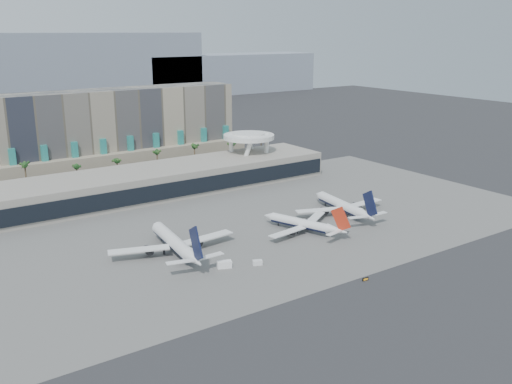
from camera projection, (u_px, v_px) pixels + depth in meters
ground at (311, 276)px, 174.40m from camera, size 900.00×900.00×0.00m
apron_pad at (218, 226)px, 218.00m from camera, size 260.00×130.00×0.06m
mountain_ridge at (23, 76)px, 554.02m from camera, size 680.00×60.00×70.00m
hotel at (122, 135)px, 313.53m from camera, size 140.00×30.00×42.00m
terminal at (156, 180)px, 259.70m from camera, size 170.00×32.50×14.50m
saucer_structure at (249, 140)px, 291.28m from camera, size 26.00×26.00×21.89m
palm_row at (139, 156)px, 290.30m from camera, size 157.80×2.80×13.10m
airliner_left at (175, 242)px, 190.62m from camera, size 44.12×45.62×15.77m
airliner_centre at (303, 224)px, 211.40m from camera, size 34.13×35.26×12.72m
airliner_right at (343, 205)px, 231.72m from camera, size 40.60×42.06×14.57m
service_vehicle_a at (224, 264)px, 179.85m from camera, size 5.10×3.74×2.25m
service_vehicle_b at (257, 263)px, 182.14m from camera, size 3.50×2.82×1.58m
taxiway_sign at (365, 279)px, 170.75m from camera, size 2.14×0.56×0.97m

